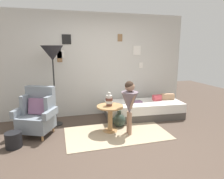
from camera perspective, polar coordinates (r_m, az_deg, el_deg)
ground_plane at (r=3.68m, az=1.79°, el=-16.20°), size 12.00×12.00×0.00m
gallery_wall at (r=5.16m, az=-4.63°, el=7.03°), size 4.80×0.12×2.60m
rug at (r=4.19m, az=1.36°, el=-12.49°), size 2.08×1.15×0.01m
armchair at (r=4.30m, az=-20.66°, el=-6.44°), size 0.89×0.81×0.97m
daybed at (r=5.12m, az=9.10°, el=-5.71°), size 1.95×0.94×0.40m
pillow_head at (r=5.45m, az=16.41°, el=-1.96°), size 0.22×0.16×0.15m
pillow_mid at (r=5.38m, az=14.80°, el=-2.05°), size 0.18×0.14×0.15m
pillow_back at (r=5.26m, az=12.83°, el=-2.33°), size 0.22×0.12×0.14m
side_table at (r=4.16m, az=-0.55°, el=-6.86°), size 0.56×0.56×0.56m
vase_striped at (r=4.08m, az=-0.84°, el=-3.12°), size 0.15×0.15×0.28m
floor_lamp at (r=4.51m, az=-16.80°, el=9.40°), size 0.48×0.48×1.79m
person_child at (r=3.95m, az=5.09°, el=-3.28°), size 0.34×0.34×1.10m
book_on_daybed at (r=5.01m, az=7.30°, el=-3.48°), size 0.24×0.18×0.03m
demijohn_near at (r=4.49m, az=2.09°, el=-8.80°), size 0.29×0.29×0.38m
magazine_basket at (r=4.01m, az=-26.53°, el=-12.88°), size 0.28×0.28×0.28m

